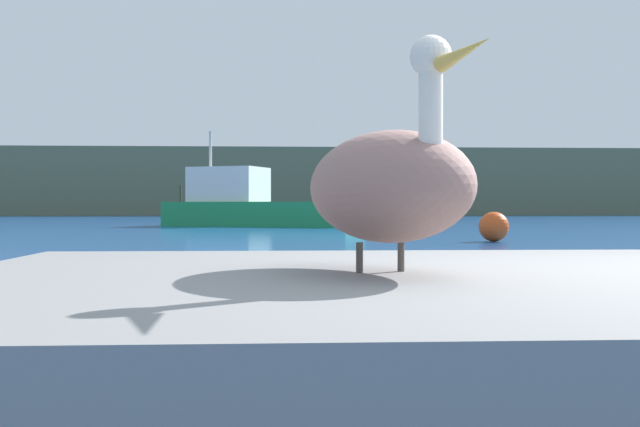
{
  "coord_description": "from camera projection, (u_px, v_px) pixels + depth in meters",
  "views": [
    {
      "loc": [
        -1.88,
        -3.23,
        0.86
      ],
      "look_at": [
        -0.92,
        14.22,
        0.67
      ],
      "focal_mm": 42.33,
      "sensor_mm": 36.0,
      "label": 1
    }
  ],
  "objects": [
    {
      "name": "pier_dock",
      "position": [
        386.0,
        342.0,
        3.18
      ],
      "size": [
        3.76,
        3.18,
        0.58
      ],
      "primitive_type": "cube",
      "color": "gray",
      "rests_on": "ground"
    },
    {
      "name": "fishing_boat_green",
      "position": [
        252.0,
        205.0,
        31.0
      ],
      "size": [
        8.39,
        5.58,
        3.97
      ],
      "rotation": [
        0.0,
        0.0,
        2.74
      ],
      "color": "#1E8C4C",
      "rests_on": "ground"
    },
    {
      "name": "hillside_backdrop",
      "position": [
        299.0,
        184.0,
        68.77
      ],
      "size": [
        140.0,
        14.88,
        5.62
      ],
      "primitive_type": "cube",
      "color": "#5B664C",
      "rests_on": "ground"
    },
    {
      "name": "mooring_buoy",
      "position": [
        494.0,
        227.0,
        17.78
      ],
      "size": [
        0.71,
        0.71,
        0.71
      ],
      "primitive_type": "sphere",
      "color": "#E54C19",
      "rests_on": "ground"
    },
    {
      "name": "pelican",
      "position": [
        387.0,
        185.0,
        3.16
      ],
      "size": [
        0.85,
        1.4,
        0.92
      ],
      "rotation": [
        0.0,
        0.0,
        -1.29
      ],
      "color": "gray",
      "rests_on": "pier_dock"
    }
  ]
}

